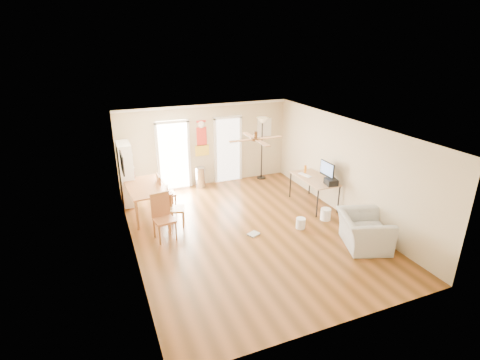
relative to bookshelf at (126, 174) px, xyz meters
name	(u,v)px	position (x,y,z in m)	size (l,w,h in m)	color
floor	(249,231)	(2.55, -2.86, -0.90)	(7.00, 7.00, 0.00)	brown
ceiling	(250,129)	(2.55, -2.86, 1.70)	(5.50, 7.00, 0.00)	silver
wall_back	(206,145)	(2.55, 0.64, 0.40)	(5.50, 0.04, 2.60)	beige
wall_front	(341,260)	(2.55, -6.36, 0.40)	(5.50, 0.04, 2.60)	beige
wall_left	(130,201)	(-0.20, -2.86, 0.40)	(0.04, 7.00, 2.60)	beige
wall_right	(345,168)	(5.30, -2.86, 0.40)	(0.04, 7.00, 2.60)	beige
crown_molding	(250,130)	(2.55, -2.86, 1.66)	(5.50, 7.00, 0.08)	white
kitchen_doorway	(174,157)	(1.50, 0.62, 0.15)	(0.90, 0.10, 2.10)	white
bathroom_doorway	(228,150)	(3.30, 0.62, 0.15)	(0.80, 0.10, 2.10)	white
wall_decal	(202,138)	(2.43, 0.62, 0.65)	(0.46, 0.03, 1.10)	red
ac_grille	(264,128)	(4.60, 0.61, 0.80)	(0.50, 0.04, 0.60)	white
framed_poster	(122,163)	(-0.17, -1.46, 0.80)	(0.04, 0.66, 0.48)	black
ceiling_fan	(256,139)	(2.55, -3.16, 1.53)	(1.24, 1.24, 0.20)	#593819
bookshelf	(126,174)	(0.00, 0.00, 0.00)	(0.36, 0.81, 1.80)	white
dining_table	(148,200)	(0.40, -0.96, -0.49)	(0.99, 1.65, 0.83)	#9A6431
dining_chair_right_a	(167,192)	(0.95, -0.84, -0.38)	(0.43, 0.43, 1.04)	olive
dining_chair_right_b	(175,207)	(0.95, -1.87, -0.38)	(0.43, 0.43, 1.03)	olive
dining_chair_near	(164,218)	(0.55, -2.44, -0.34)	(0.46, 0.46, 1.11)	#A66735
trash_can	(200,177)	(2.27, 0.39, -0.56)	(0.31, 0.31, 0.67)	#AEAEB0
torchiere_lamp	(262,149)	(4.42, 0.38, 0.15)	(0.39, 0.39, 2.09)	black
computer_desk	(313,191)	(4.87, -2.11, -0.49)	(0.76, 1.52, 0.81)	tan
imac	(327,172)	(5.02, -2.46, 0.20)	(0.08, 0.60, 0.56)	black
keyboard	(305,175)	(4.75, -1.81, -0.08)	(0.14, 0.43, 0.02)	white
printer	(331,182)	(5.00, -2.71, 0.00)	(0.28, 0.33, 0.17)	black
orange_bottle	(305,169)	(4.85, -1.65, 0.03)	(0.08, 0.08, 0.23)	orange
wastebasket_a	(301,223)	(3.81, -3.21, -0.76)	(0.23, 0.23, 0.27)	white
wastebasket_b	(326,214)	(4.67, -3.05, -0.74)	(0.27, 0.27, 0.31)	white
floor_cloth	(253,234)	(2.57, -3.08, -0.88)	(0.27, 0.21, 0.04)	gray
armchair	(364,231)	(4.70, -4.47, -0.52)	(1.18, 1.03, 0.77)	#ACACA7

